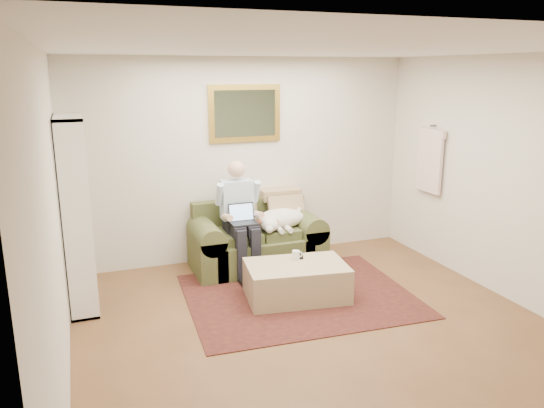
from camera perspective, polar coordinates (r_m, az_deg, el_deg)
room_shell at (r=4.93m, az=4.68°, el=0.87°), size 4.51×5.00×2.61m
rug at (r=5.97m, az=2.91°, el=-9.78°), size 2.54×2.08×0.01m
sofa at (r=6.73m, az=-1.67°, el=-4.43°), size 1.63×0.83×0.98m
seated_man at (r=6.40m, az=-3.34°, el=-1.64°), size 0.54×0.77×1.37m
laptop at (r=6.33m, az=-3.17°, el=-1.50°), size 0.32×0.25×0.23m
sleeping_dog at (r=6.65m, az=0.93°, el=-1.57°), size 0.67×0.42×0.25m
ottoman at (r=5.85m, az=2.63°, el=-8.29°), size 1.16×0.83×0.39m
coffee_mug at (r=5.91m, az=2.58°, el=-5.51°), size 0.08×0.08×0.10m
tv_remote at (r=5.99m, az=3.12°, el=-5.63°), size 0.10×0.16×0.02m
bookshelf at (r=5.76m, az=-20.32°, el=-1.08°), size 0.28×0.80×2.00m
wall_mirror at (r=6.79m, az=-2.93°, el=9.71°), size 0.94×0.04×0.72m
hanging_shirt at (r=7.09m, az=16.59°, el=4.85°), size 0.06×0.52×0.90m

